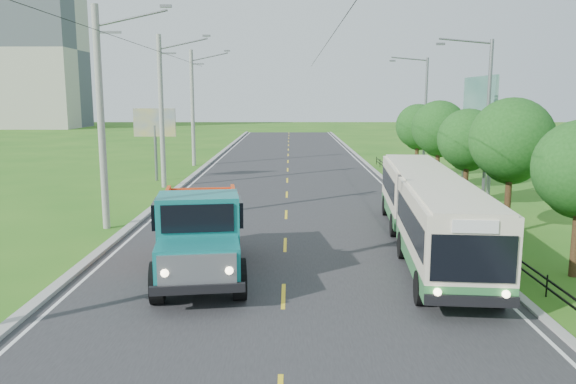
{
  "coord_description": "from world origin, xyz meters",
  "views": [
    {
      "loc": [
        0.2,
        -16.32,
        6.01
      ],
      "look_at": [
        0.11,
        7.87,
        1.9
      ],
      "focal_mm": 35.0,
      "sensor_mm": 36.0,
      "label": 1
    }
  ],
  "objects_px": {
    "tree_fourth": "(468,142)",
    "tree_fifth": "(439,131)",
    "bus": "(428,206)",
    "streetlight_mid": "(485,118)",
    "tree_back": "(418,129)",
    "billboard_left": "(155,127)",
    "pole_far": "(193,107)",
    "planter_near": "(495,239)",
    "planter_far": "(412,181)",
    "tree_third": "(511,144)",
    "dump_truck": "(200,227)",
    "pole_mid": "(162,111)",
    "billboard_right": "(479,107)",
    "streetlight_far": "(423,111)",
    "planter_mid": "(443,202)",
    "pole_near": "(102,118)"
  },
  "relations": [
    {
      "from": "planter_far",
      "to": "bus",
      "type": "bearing_deg",
      "value": -100.05
    },
    {
      "from": "tree_fourth",
      "to": "bus",
      "type": "relative_size",
      "value": 0.35
    },
    {
      "from": "pole_far",
      "to": "billboard_right",
      "type": "height_order",
      "value": "pole_far"
    },
    {
      "from": "streetlight_mid",
      "to": "tree_third",
      "type": "bearing_deg",
      "value": -97.64
    },
    {
      "from": "tree_third",
      "to": "dump_truck",
      "type": "bearing_deg",
      "value": -154.27
    },
    {
      "from": "pole_near",
      "to": "dump_truck",
      "type": "bearing_deg",
      "value": -52.13
    },
    {
      "from": "pole_mid",
      "to": "streetlight_mid",
      "type": "distance_m",
      "value": 20.16
    },
    {
      "from": "planter_far",
      "to": "billboard_right",
      "type": "distance_m",
      "value": 6.58
    },
    {
      "from": "streetlight_far",
      "to": "planter_near",
      "type": "distance_m",
      "value": 22.57
    },
    {
      "from": "billboard_left",
      "to": "dump_truck",
      "type": "relative_size",
      "value": 0.71
    },
    {
      "from": "tree_back",
      "to": "billboard_right",
      "type": "height_order",
      "value": "billboard_right"
    },
    {
      "from": "pole_far",
      "to": "tree_back",
      "type": "bearing_deg",
      "value": -20.74
    },
    {
      "from": "streetlight_mid",
      "to": "dump_truck",
      "type": "distance_m",
      "value": 18.32
    },
    {
      "from": "tree_fifth",
      "to": "planter_mid",
      "type": "relative_size",
      "value": 8.66
    },
    {
      "from": "tree_fourth",
      "to": "planter_near",
      "type": "bearing_deg",
      "value": -98.77
    },
    {
      "from": "tree_back",
      "to": "billboard_left",
      "type": "bearing_deg",
      "value": -173.69
    },
    {
      "from": "tree_fifth",
      "to": "tree_back",
      "type": "bearing_deg",
      "value": 90.0
    },
    {
      "from": "bus",
      "to": "tree_fifth",
      "type": "bearing_deg",
      "value": 79.1
    },
    {
      "from": "tree_fourth",
      "to": "tree_fifth",
      "type": "relative_size",
      "value": 0.93
    },
    {
      "from": "planter_mid",
      "to": "bus",
      "type": "xyz_separation_m",
      "value": [
        -2.94,
        -8.58,
        1.48
      ]
    },
    {
      "from": "tree_fifth",
      "to": "streetlight_mid",
      "type": "bearing_deg",
      "value": -82.71
    },
    {
      "from": "tree_fifth",
      "to": "billboard_right",
      "type": "distance_m",
      "value": 2.87
    },
    {
      "from": "tree_fifth",
      "to": "planter_far",
      "type": "xyz_separation_m",
      "value": [
        -1.26,
        1.86,
        -3.57
      ]
    },
    {
      "from": "pole_mid",
      "to": "streetlight_mid",
      "type": "bearing_deg",
      "value": -20.32
    },
    {
      "from": "tree_back",
      "to": "billboard_left",
      "type": "distance_m",
      "value": 19.48
    },
    {
      "from": "streetlight_mid",
      "to": "planter_far",
      "type": "xyz_separation_m",
      "value": [
        -2.04,
        8.0,
        -4.62
      ]
    },
    {
      "from": "pole_far",
      "to": "tree_third",
      "type": "xyz_separation_m",
      "value": [
        18.12,
        -24.86,
        -1.11
      ]
    },
    {
      "from": "pole_far",
      "to": "bus",
      "type": "distance_m",
      "value": 31.07
    },
    {
      "from": "planter_near",
      "to": "planter_far",
      "type": "relative_size",
      "value": 1.0
    },
    {
      "from": "streetlight_far",
      "to": "bus",
      "type": "height_order",
      "value": "streetlight_far"
    },
    {
      "from": "tree_third",
      "to": "planter_mid",
      "type": "xyz_separation_m",
      "value": [
        -1.26,
        5.86,
        -3.7
      ]
    },
    {
      "from": "pole_far",
      "to": "planter_near",
      "type": "height_order",
      "value": "pole_far"
    },
    {
      "from": "pole_near",
      "to": "bus",
      "type": "relative_size",
      "value": 0.65
    },
    {
      "from": "dump_truck",
      "to": "billboard_left",
      "type": "bearing_deg",
      "value": 99.05
    },
    {
      "from": "billboard_left",
      "to": "tree_third",
      "type": "bearing_deg",
      "value": -39.33
    },
    {
      "from": "tree_fourth",
      "to": "tree_back",
      "type": "relative_size",
      "value": 0.98
    },
    {
      "from": "tree_fifth",
      "to": "planter_far",
      "type": "height_order",
      "value": "tree_fifth"
    },
    {
      "from": "billboard_right",
      "to": "pole_near",
      "type": "bearing_deg",
      "value": -151.86
    },
    {
      "from": "tree_fourth",
      "to": "streetlight_mid",
      "type": "height_order",
      "value": "streetlight_mid"
    },
    {
      "from": "tree_back",
      "to": "planter_mid",
      "type": "bearing_deg",
      "value": -95.91
    },
    {
      "from": "billboard_right",
      "to": "dump_truck",
      "type": "relative_size",
      "value": 0.99
    },
    {
      "from": "tree_third",
      "to": "tree_fourth",
      "type": "bearing_deg",
      "value": 90.0
    },
    {
      "from": "tree_back",
      "to": "bus",
      "type": "bearing_deg",
      "value": -101.45
    },
    {
      "from": "dump_truck",
      "to": "billboard_right",
      "type": "bearing_deg",
      "value": 42.08
    },
    {
      "from": "streetlight_mid",
      "to": "billboard_left",
      "type": "xyz_separation_m",
      "value": [
        -20.14,
        10.0,
        -1.04
      ]
    },
    {
      "from": "tree_back",
      "to": "tree_fifth",
      "type": "bearing_deg",
      "value": -90.0
    },
    {
      "from": "tree_fourth",
      "to": "billboard_left",
      "type": "bearing_deg",
      "value": 153.01
    },
    {
      "from": "pole_near",
      "to": "planter_far",
      "type": "xyz_separation_m",
      "value": [
        16.86,
        13.0,
        -4.81
      ]
    },
    {
      "from": "streetlight_far",
      "to": "billboard_left",
      "type": "distance_m",
      "value": 20.56
    },
    {
      "from": "tree_third",
      "to": "bus",
      "type": "relative_size",
      "value": 0.39
    }
  ]
}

